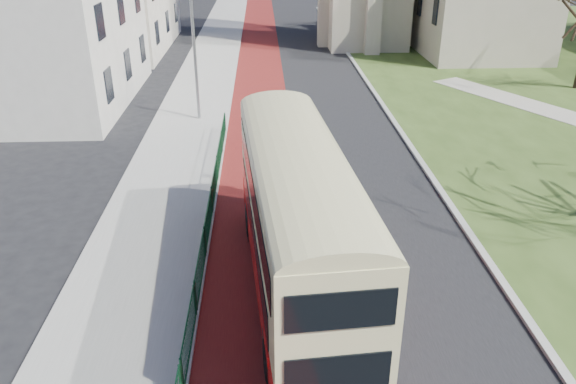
{
  "coord_description": "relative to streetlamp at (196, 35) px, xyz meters",
  "views": [
    {
      "loc": [
        -1.0,
        -11.71,
        9.86
      ],
      "look_at": [
        -0.24,
        4.55,
        2.0
      ],
      "focal_mm": 35.0,
      "sensor_mm": 36.0,
      "label": 1
    }
  ],
  "objects": [
    {
      "name": "ground",
      "position": [
        4.35,
        -18.0,
        -4.59
      ],
      "size": [
        160.0,
        160.0,
        0.0
      ],
      "primitive_type": "plane",
      "color": "black",
      "rests_on": "ground"
    },
    {
      "name": "road_carriageway",
      "position": [
        5.85,
        2.0,
        -4.59
      ],
      "size": [
        9.0,
        120.0,
        0.01
      ],
      "primitive_type": "cube",
      "color": "black",
      "rests_on": "ground"
    },
    {
      "name": "bus_lane",
      "position": [
        3.15,
        2.0,
        -4.59
      ],
      "size": [
        3.4,
        120.0,
        0.01
      ],
      "primitive_type": "cube",
      "color": "#591414",
      "rests_on": "ground"
    },
    {
      "name": "pavement_west",
      "position": [
        -0.65,
        2.0,
        -4.53
      ],
      "size": [
        4.0,
        120.0,
        0.12
      ],
      "primitive_type": "cube",
      "color": "gray",
      "rests_on": "ground"
    },
    {
      "name": "kerb_west",
      "position": [
        1.35,
        2.0,
        -4.53
      ],
      "size": [
        0.25,
        120.0,
        0.13
      ],
      "primitive_type": "cube",
      "color": "#999993",
      "rests_on": "ground"
    },
    {
      "name": "kerb_east",
      "position": [
        10.45,
        4.0,
        -4.53
      ],
      "size": [
        0.25,
        80.0,
        0.13
      ],
      "primitive_type": "cube",
      "color": "#999993",
      "rests_on": "ground"
    },
    {
      "name": "pedestrian_railing",
      "position": [
        1.4,
        -14.0,
        -4.04
      ],
      "size": [
        0.07,
        24.0,
        1.12
      ],
      "color": "#0E3E22",
      "rests_on": "ground"
    },
    {
      "name": "streetlamp",
      "position": [
        0.0,
        0.0,
        0.0
      ],
      "size": [
        2.13,
        0.18,
        8.0
      ],
      "color": "gray",
      "rests_on": "pavement_west"
    },
    {
      "name": "bus",
      "position": [
        4.25,
        -16.17,
        -2.05
      ],
      "size": [
        3.36,
        10.84,
        4.46
      ],
      "rotation": [
        0.0,
        0.0,
        0.08
      ],
      "color": "#B31110",
      "rests_on": "ground"
    }
  ]
}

